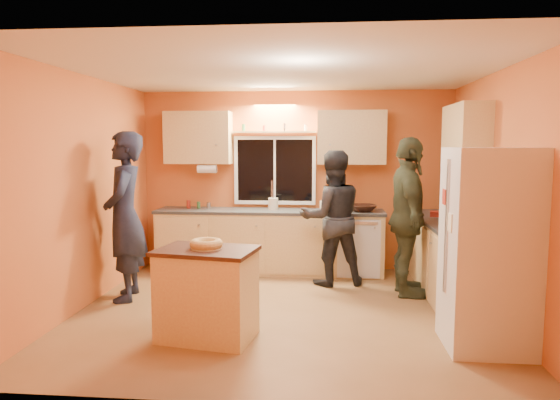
# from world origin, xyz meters

# --- Properties ---
(ground) EXTENTS (4.50, 4.50, 0.00)m
(ground) POSITION_xyz_m (0.00, 0.00, 0.00)
(ground) COLOR brown
(ground) RESTS_ON ground
(room_shell) EXTENTS (4.54, 4.04, 2.61)m
(room_shell) POSITION_xyz_m (0.12, 0.41, 1.62)
(room_shell) COLOR #CA6C33
(room_shell) RESTS_ON ground
(back_counter) EXTENTS (4.23, 0.62, 0.90)m
(back_counter) POSITION_xyz_m (0.01, 1.70, 0.45)
(back_counter) COLOR tan
(back_counter) RESTS_ON ground
(right_counter) EXTENTS (0.62, 1.84, 0.90)m
(right_counter) POSITION_xyz_m (1.95, 0.50, 0.45)
(right_counter) COLOR tan
(right_counter) RESTS_ON ground
(refrigerator) EXTENTS (0.72, 0.70, 1.80)m
(refrigerator) POSITION_xyz_m (1.89, -0.80, 0.90)
(refrigerator) COLOR silver
(refrigerator) RESTS_ON ground
(island) EXTENTS (0.98, 0.75, 0.86)m
(island) POSITION_xyz_m (-0.66, -0.83, 0.44)
(island) COLOR tan
(island) RESTS_ON ground
(bundt_pastry) EXTENTS (0.31, 0.31, 0.09)m
(bundt_pastry) POSITION_xyz_m (-0.66, -0.83, 0.91)
(bundt_pastry) COLOR tan
(bundt_pastry) RESTS_ON island
(person_left) EXTENTS (0.63, 0.81, 1.98)m
(person_left) POSITION_xyz_m (-1.90, 0.30, 0.99)
(person_left) COLOR black
(person_left) RESTS_ON ground
(person_center) EXTENTS (0.99, 0.85, 1.75)m
(person_center) POSITION_xyz_m (0.53, 1.15, 0.88)
(person_center) COLOR black
(person_center) RESTS_ON ground
(person_right) EXTENTS (0.47, 1.13, 1.92)m
(person_right) POSITION_xyz_m (1.43, 0.74, 0.96)
(person_right) COLOR #2C3220
(person_right) RESTS_ON ground
(mixing_bowl) EXTENTS (0.46, 0.46, 0.09)m
(mixing_bowl) POSITION_xyz_m (0.96, 1.67, 0.95)
(mixing_bowl) COLOR black
(mixing_bowl) RESTS_ON back_counter
(utensil_crock) EXTENTS (0.14, 0.14, 0.17)m
(utensil_crock) POSITION_xyz_m (-0.30, 1.72, 0.99)
(utensil_crock) COLOR #EFE7C8
(utensil_crock) RESTS_ON back_counter
(potted_plant) EXTENTS (0.35, 0.33, 0.32)m
(potted_plant) POSITION_xyz_m (1.98, 0.27, 1.06)
(potted_plant) COLOR gray
(potted_plant) RESTS_ON right_counter
(red_box) EXTENTS (0.18, 0.16, 0.07)m
(red_box) POSITION_xyz_m (1.88, 1.22, 0.94)
(red_box) COLOR #9F2418
(red_box) RESTS_ON right_counter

